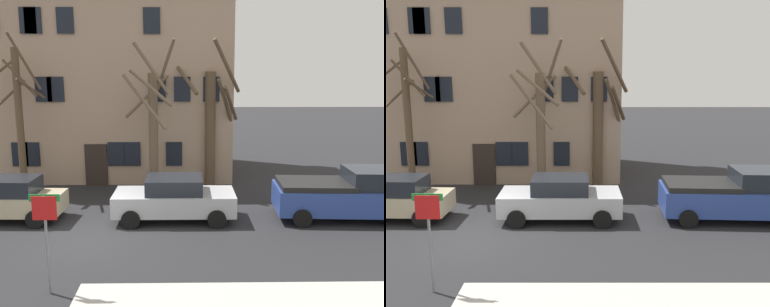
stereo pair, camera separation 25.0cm
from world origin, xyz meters
The scene contains 9 objects.
ground_plane centered at (0.00, 0.00, 0.00)m, with size 120.00×120.00×0.00m, color #262628.
building_main centered at (-0.93, 10.57, 5.76)m, with size 13.55×7.21×11.35m.
tree_bare_near centered at (-4.38, 5.89, 3.68)m, with size 2.38×2.36×7.28m.
tree_bare_mid centered at (1.75, 5.64, 3.31)m, with size 2.47×2.72×7.08m.
tree_bare_far centered at (4.49, 6.95, 3.25)m, with size 3.36×2.63×7.11m.
car_beige_wagon centered at (-3.73, 2.08, 0.87)m, with size 4.50×2.04×1.66m.
car_silver_sedan centered at (2.79, 2.03, 0.84)m, with size 4.58×2.12×1.68m.
pickup_truck_blue centered at (9.35, 2.06, 0.95)m, with size 5.29×2.53×1.97m.
street_sign_pole centered at (-0.23, -3.44, 1.84)m, with size 0.76×0.07×2.61m.
Camera 1 is at (3.22, -13.20, 5.45)m, focal length 38.80 mm.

